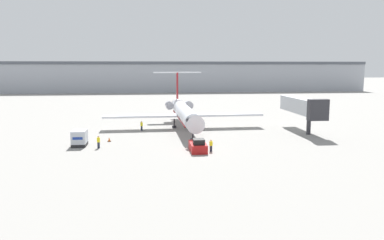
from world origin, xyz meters
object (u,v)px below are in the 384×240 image
(worker_by_wing, at_px, (142,126))
(worker_near_tug, at_px, (211,145))
(traffic_cone_left, at_px, (109,140))
(airplane_main, at_px, (184,112))
(worker_on_apron, at_px, (98,142))
(luggage_cart, at_px, (79,138))
(jet_bridge, at_px, (302,106))
(pushback_tug, at_px, (198,146))

(worker_by_wing, bearing_deg, worker_near_tug, -61.23)
(worker_near_tug, xyz_separation_m, traffic_cone_left, (-14.26, 8.32, -0.54))
(airplane_main, height_order, worker_by_wing, airplane_main)
(worker_on_apron, height_order, traffic_cone_left, worker_on_apron)
(airplane_main, xyz_separation_m, luggage_cart, (-16.24, -13.64, -1.92))
(airplane_main, height_order, jet_bridge, airplane_main)
(worker_by_wing, relative_size, worker_on_apron, 0.99)
(worker_on_apron, bearing_deg, airplane_main, 49.12)
(pushback_tug, xyz_separation_m, traffic_cone_left, (-12.56, 7.82, -0.37))
(worker_near_tug, distance_m, worker_by_wing, 19.91)
(airplane_main, bearing_deg, jet_bridge, -15.20)
(luggage_cart, bearing_deg, worker_near_tug, -17.04)
(traffic_cone_left, bearing_deg, worker_near_tug, -30.24)
(worker_on_apron, relative_size, jet_bridge, 0.12)
(pushback_tug, distance_m, worker_on_apron, 13.92)
(worker_near_tug, bearing_deg, pushback_tug, 163.71)
(pushback_tug, height_order, traffic_cone_left, pushback_tug)
(pushback_tug, distance_m, traffic_cone_left, 14.80)
(worker_near_tug, bearing_deg, traffic_cone_left, 149.76)
(airplane_main, distance_m, pushback_tug, 18.85)
(worker_by_wing, relative_size, jet_bridge, 0.12)
(pushback_tug, xyz_separation_m, worker_near_tug, (1.71, -0.50, 0.17))
(jet_bridge, bearing_deg, worker_near_tug, -143.13)
(pushback_tug, xyz_separation_m, luggage_cart, (-16.42, 5.06, 0.46))
(traffic_cone_left, xyz_separation_m, jet_bridge, (32.55, 5.40, 4.15))
(airplane_main, relative_size, worker_near_tug, 17.94)
(worker_by_wing, distance_m, worker_on_apron, 14.81)
(worker_by_wing, bearing_deg, traffic_cone_left, -117.14)
(airplane_main, height_order, traffic_cone_left, airplane_main)
(worker_by_wing, bearing_deg, luggage_cart, -125.68)
(worker_near_tug, height_order, traffic_cone_left, worker_near_tug)
(luggage_cart, height_order, worker_on_apron, luggage_cart)
(airplane_main, relative_size, worker_by_wing, 16.82)
(worker_by_wing, bearing_deg, jet_bridge, -7.65)
(worker_by_wing, xyz_separation_m, jet_bridge, (27.86, -3.74, 3.54))
(traffic_cone_left, height_order, jet_bridge, jet_bridge)
(jet_bridge, bearing_deg, airplane_main, 164.80)
(worker_near_tug, bearing_deg, worker_by_wing, 118.77)
(luggage_cart, bearing_deg, pushback_tug, -17.12)
(worker_near_tug, relative_size, jet_bridge, 0.12)
(worker_by_wing, xyz_separation_m, traffic_cone_left, (-4.68, -9.14, -0.61))
(luggage_cart, relative_size, traffic_cone_left, 4.40)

